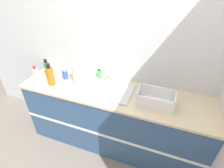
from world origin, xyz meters
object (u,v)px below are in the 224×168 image
object	(u,v)px
paper_towel_roll	(77,73)
bottle_amber	(50,76)
dish_rack	(156,100)
bottle_white_spray	(36,74)
bottle_green	(47,69)
bottle_blue	(65,74)
soap_dispenser	(99,74)
sink	(111,90)

from	to	relation	value
paper_towel_roll	bottle_amber	size ratio (longest dim) A/B	0.91
dish_rack	paper_towel_roll	bearing A→B (deg)	174.64
dish_rack	bottle_white_spray	size ratio (longest dim) A/B	1.95
bottle_green	bottle_blue	size ratio (longest dim) A/B	1.69
bottle_amber	soap_dispenser	distance (m)	0.60
sink	bottle_green	bearing A→B (deg)	177.84
bottle_amber	soap_dispenser	world-z (taller)	bottle_amber
sink	soap_dispenser	xyz separation A→B (m)	(-0.24, 0.22, 0.03)
sink	bottle_white_spray	xyz separation A→B (m)	(-0.96, -0.10, 0.07)
paper_towel_roll	bottle_green	size ratio (longest dim) A/B	1.08
soap_dispenser	bottle_green	bearing A→B (deg)	-163.67
paper_towel_roll	bottle_white_spray	distance (m)	0.54
sink	soap_dispenser	distance (m)	0.33
bottle_amber	bottle_blue	xyz separation A→B (m)	(0.08, 0.18, -0.06)
bottle_white_spray	bottle_green	size ratio (longest dim) A/B	0.83
bottle_amber	bottle_blue	distance (m)	0.20
bottle_green	bottle_blue	distance (m)	0.25
bottle_white_spray	paper_towel_roll	bearing A→B (deg)	14.85
dish_rack	bottle_blue	size ratio (longest dim) A/B	2.74
paper_towel_roll	bottle_white_spray	world-z (taller)	paper_towel_roll
paper_towel_roll	dish_rack	bearing A→B (deg)	-5.36
paper_towel_roll	bottle_amber	bearing A→B (deg)	-150.70
bottle_blue	bottle_amber	bearing A→B (deg)	-114.95
paper_towel_roll	bottle_white_spray	bearing A→B (deg)	-165.15
paper_towel_roll	dish_rack	world-z (taller)	paper_towel_roll
sink	soap_dispenser	bearing A→B (deg)	136.95
sink	paper_towel_roll	world-z (taller)	sink
bottle_white_spray	bottle_blue	size ratio (longest dim) A/B	1.41
dish_rack	bottle_blue	distance (m)	1.17
sink	bottle_blue	bearing A→B (deg)	175.13
bottle_green	paper_towel_roll	bearing A→B (deg)	0.33
bottle_white_spray	bottle_amber	world-z (taller)	bottle_amber
sink	paper_towel_roll	distance (m)	0.46
sink	bottle_green	distance (m)	0.90
bottle_amber	bottle_white_spray	bearing A→B (deg)	175.31
bottle_green	sink	bearing A→B (deg)	-2.16
sink	bottle_amber	world-z (taller)	bottle_amber
paper_towel_roll	bottle_white_spray	xyz separation A→B (m)	(-0.52, -0.14, -0.04)
bottle_white_spray	bottle_green	bearing A→B (deg)	62.26
bottle_amber	soap_dispenser	bearing A→B (deg)	35.51
bottle_green	bottle_blue	world-z (taller)	bottle_green
sink	bottle_green	xyz separation A→B (m)	(-0.89, 0.03, 0.09)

